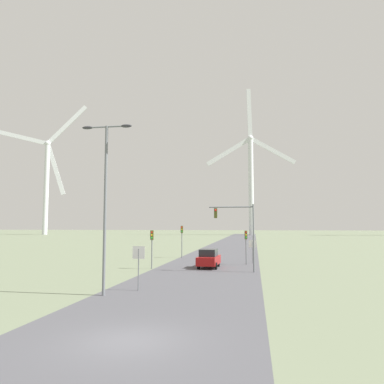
{
  "coord_description": "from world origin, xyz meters",
  "views": [
    {
      "loc": [
        4.54,
        -13.34,
        4.15
      ],
      "look_at": [
        0.0,
        14.0,
        6.62
      ],
      "focal_mm": 35.0,
      "sensor_mm": 36.0,
      "label": 1
    }
  ],
  "objects_px": {
    "car_approaching": "(209,258)",
    "traffic_light_post_near_right": "(246,240)",
    "stop_sign_near": "(139,259)",
    "stop_sign_far": "(252,247)",
    "traffic_light_post_mid_left": "(182,234)",
    "traffic_light_mast_overhead": "(238,224)",
    "streetlamp": "(106,188)",
    "wind_turbine_left": "(251,173)",
    "traffic_light_post_near_left": "(152,241)",
    "wind_turbine_far_left": "(47,175)"
  },
  "relations": [
    {
      "from": "stop_sign_far",
      "to": "wind_turbine_far_left",
      "type": "height_order",
      "value": "wind_turbine_far_left"
    },
    {
      "from": "traffic_light_post_near_right",
      "to": "traffic_light_mast_overhead",
      "type": "xyz_separation_m",
      "value": [
        -0.56,
        -6.14,
        1.64
      ]
    },
    {
      "from": "streetlamp",
      "to": "traffic_light_post_mid_left",
      "type": "distance_m",
      "value": 26.13
    },
    {
      "from": "car_approaching",
      "to": "stop_sign_near",
      "type": "bearing_deg",
      "value": -102.25
    },
    {
      "from": "wind_turbine_far_left",
      "to": "stop_sign_near",
      "type": "bearing_deg",
      "value": -57.04
    },
    {
      "from": "wind_turbine_far_left",
      "to": "traffic_light_post_near_left",
      "type": "bearing_deg",
      "value": -55.3
    },
    {
      "from": "traffic_light_post_near_left",
      "to": "wind_turbine_far_left",
      "type": "distance_m",
      "value": 145.22
    },
    {
      "from": "traffic_light_post_near_left",
      "to": "stop_sign_near",
      "type": "bearing_deg",
      "value": -78.55
    },
    {
      "from": "stop_sign_near",
      "to": "wind_turbine_left",
      "type": "distance_m",
      "value": 139.37
    },
    {
      "from": "traffic_light_post_mid_left",
      "to": "stop_sign_far",
      "type": "bearing_deg",
      "value": -31.74
    },
    {
      "from": "traffic_light_post_near_right",
      "to": "streetlamp",
      "type": "bearing_deg",
      "value": -113.12
    },
    {
      "from": "stop_sign_near",
      "to": "traffic_light_post_near_left",
      "type": "distance_m",
      "value": 11.85
    },
    {
      "from": "car_approaching",
      "to": "traffic_light_post_near_right",
      "type": "bearing_deg",
      "value": 44.21
    },
    {
      "from": "streetlamp",
      "to": "wind_turbine_far_left",
      "type": "height_order",
      "value": "wind_turbine_far_left"
    },
    {
      "from": "streetlamp",
      "to": "traffic_light_post_mid_left",
      "type": "height_order",
      "value": "streetlamp"
    },
    {
      "from": "car_approaching",
      "to": "wind_turbine_far_left",
      "type": "xyz_separation_m",
      "value": [
        -86.82,
        116.02,
        25.42
      ]
    },
    {
      "from": "stop_sign_near",
      "to": "wind_turbine_left",
      "type": "height_order",
      "value": "wind_turbine_left"
    },
    {
      "from": "traffic_light_post_mid_left",
      "to": "car_approaching",
      "type": "relative_size",
      "value": 0.97
    },
    {
      "from": "wind_turbine_left",
      "to": "stop_sign_near",
      "type": "bearing_deg",
      "value": -92.61
    },
    {
      "from": "traffic_light_post_near_right",
      "to": "traffic_light_post_mid_left",
      "type": "bearing_deg",
      "value": 139.26
    },
    {
      "from": "traffic_light_post_near_left",
      "to": "traffic_light_post_mid_left",
      "type": "bearing_deg",
      "value": 87.6
    },
    {
      "from": "stop_sign_far",
      "to": "traffic_light_mast_overhead",
      "type": "relative_size",
      "value": 0.42
    },
    {
      "from": "traffic_light_mast_overhead",
      "to": "wind_turbine_far_left",
      "type": "relative_size",
      "value": 0.1
    },
    {
      "from": "traffic_light_mast_overhead",
      "to": "wind_turbine_left",
      "type": "bearing_deg",
      "value": 89.85
    },
    {
      "from": "traffic_light_post_near_right",
      "to": "stop_sign_far",
      "type": "bearing_deg",
      "value": 68.08
    },
    {
      "from": "wind_turbine_far_left",
      "to": "wind_turbine_left",
      "type": "height_order",
      "value": "wind_turbine_left"
    },
    {
      "from": "stop_sign_far",
      "to": "wind_turbine_far_left",
      "type": "xyz_separation_m",
      "value": [
        -91.02,
        110.95,
        24.56
      ]
    },
    {
      "from": "traffic_light_post_near_right",
      "to": "traffic_light_post_mid_left",
      "type": "xyz_separation_m",
      "value": [
        -8.29,
        7.14,
        0.35
      ]
    },
    {
      "from": "traffic_light_post_near_right",
      "to": "wind_turbine_far_left",
      "type": "xyz_separation_m",
      "value": [
        -90.37,
        112.56,
        23.7
      ]
    },
    {
      "from": "traffic_light_post_near_right",
      "to": "traffic_light_mast_overhead",
      "type": "height_order",
      "value": "traffic_light_mast_overhead"
    },
    {
      "from": "streetlamp",
      "to": "stop_sign_far",
      "type": "bearing_deg",
      "value": 66.97
    },
    {
      "from": "stop_sign_far",
      "to": "traffic_light_post_mid_left",
      "type": "xyz_separation_m",
      "value": [
        -8.94,
        5.53,
        1.21
      ]
    },
    {
      "from": "traffic_light_mast_overhead",
      "to": "car_approaching",
      "type": "xyz_separation_m",
      "value": [
        -3.0,
        2.68,
        -3.36
      ]
    },
    {
      "from": "traffic_light_mast_overhead",
      "to": "traffic_light_post_mid_left",
      "type": "bearing_deg",
      "value": 120.21
    },
    {
      "from": "stop_sign_near",
      "to": "stop_sign_far",
      "type": "bearing_deg",
      "value": 68.92
    },
    {
      "from": "traffic_light_post_mid_left",
      "to": "stop_sign_near",
      "type": "bearing_deg",
      "value": -85.64
    },
    {
      "from": "streetlamp",
      "to": "traffic_light_mast_overhead",
      "type": "height_order",
      "value": "streetlamp"
    },
    {
      "from": "streetlamp",
      "to": "traffic_light_post_near_left",
      "type": "distance_m",
      "value": 14.04
    },
    {
      "from": "stop_sign_near",
      "to": "traffic_light_post_near_left",
      "type": "height_order",
      "value": "traffic_light_post_near_left"
    },
    {
      "from": "stop_sign_far",
      "to": "traffic_light_post_near_left",
      "type": "height_order",
      "value": "traffic_light_post_near_left"
    },
    {
      "from": "stop_sign_far",
      "to": "wind_turbine_far_left",
      "type": "distance_m",
      "value": 145.59
    },
    {
      "from": "wind_turbine_far_left",
      "to": "wind_turbine_left",
      "type": "distance_m",
      "value": 90.48
    },
    {
      "from": "stop_sign_near",
      "to": "wind_turbine_far_left",
      "type": "relative_size",
      "value": 0.05
    },
    {
      "from": "wind_turbine_left",
      "to": "traffic_light_mast_overhead",
      "type": "bearing_deg",
      "value": -90.15
    },
    {
      "from": "traffic_light_post_mid_left",
      "to": "car_approaching",
      "type": "xyz_separation_m",
      "value": [
        4.73,
        -10.6,
        -2.07
      ]
    },
    {
      "from": "stop_sign_near",
      "to": "traffic_light_mast_overhead",
      "type": "distance_m",
      "value": 12.44
    },
    {
      "from": "streetlamp",
      "to": "traffic_light_post_mid_left",
      "type": "bearing_deg",
      "value": 90.63
    },
    {
      "from": "traffic_light_post_near_right",
      "to": "car_approaching",
      "type": "bearing_deg",
      "value": -135.79
    },
    {
      "from": "traffic_light_post_near_left",
      "to": "traffic_light_post_near_right",
      "type": "xyz_separation_m",
      "value": [
        8.81,
        5.25,
        -0.06
      ]
    },
    {
      "from": "traffic_light_post_near_left",
      "to": "wind_turbine_far_left",
      "type": "xyz_separation_m",
      "value": [
        -81.56,
        117.81,
        23.64
      ]
    }
  ]
}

